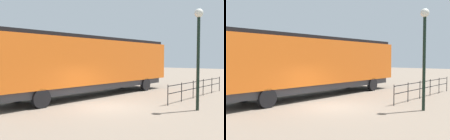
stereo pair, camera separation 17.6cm
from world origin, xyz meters
The scene contains 4 objects.
ground_plane centered at (0.00, 0.00, 0.00)m, with size 120.00×120.00×0.00m, color #756656.
locomotive centered at (-3.97, 2.91, 2.43)m, with size 3.11×16.00×4.34m.
lamp_post centered at (4.16, 2.62, 3.66)m, with size 0.46×0.46×5.40m.
platform_fence centered at (2.32, 7.13, 0.80)m, with size 0.05×8.86×1.24m.
Camera 2 is at (9.62, -10.00, 2.75)m, focal length 39.33 mm.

